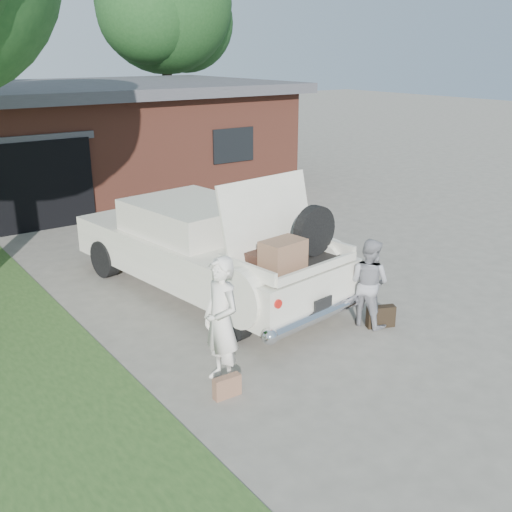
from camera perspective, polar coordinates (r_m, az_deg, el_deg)
ground at (r=9.65m, az=2.10°, el=-7.13°), size 90.00×90.00×0.00m
house at (r=19.52m, az=-16.87°, el=10.62°), size 12.80×7.80×3.30m
tree_right at (r=27.68m, az=-8.59°, el=22.15°), size 6.64×5.78×9.01m
sedan at (r=10.95m, az=-4.80°, el=0.83°), size 2.94×5.98×2.36m
woman_left at (r=7.89m, az=-3.34°, el=-6.26°), size 0.43×0.65×1.77m
woman_right at (r=9.76m, az=10.67°, el=-2.49°), size 0.71×0.82×1.46m
suitcase_left at (r=7.90m, az=-2.78°, el=-12.32°), size 0.38×0.14×0.29m
suitcase_right at (r=9.92m, az=11.80°, el=-5.66°), size 0.48×0.32×0.36m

